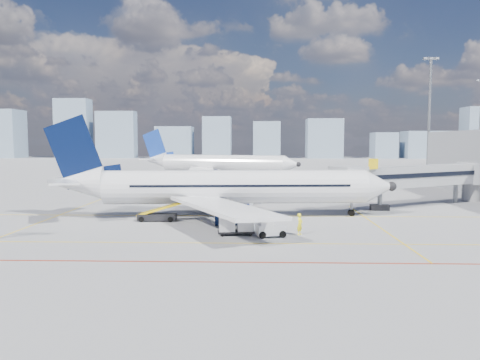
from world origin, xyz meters
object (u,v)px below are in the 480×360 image
at_px(cargo_dolly, 236,224).
at_px(belt_loader, 158,215).
at_px(main_aircraft, 221,188).
at_px(ramp_worker, 300,224).
at_px(second_aircraft, 216,163).
at_px(baggage_tug, 269,228).

height_order(cargo_dolly, belt_loader, belt_loader).
bearing_deg(belt_loader, main_aircraft, 23.70).
xyz_separation_m(cargo_dolly, ramp_worker, (5.65, 0.20, -0.01)).
bearing_deg(ramp_worker, main_aircraft, 70.14).
bearing_deg(belt_loader, ramp_worker, -26.72).
bearing_deg(cargo_dolly, ramp_worker, -4.24).
distance_m(cargo_dolly, ramp_worker, 5.66).
xyz_separation_m(second_aircraft, cargo_dolly, (7.26, -66.76, -2.26)).
relative_size(main_aircraft, belt_loader, 6.75).
height_order(main_aircraft, ramp_worker, main_aircraft).
bearing_deg(baggage_tug, second_aircraft, 84.61).
height_order(main_aircraft, second_aircraft, second_aircraft).
bearing_deg(baggage_tug, belt_loader, 131.47).
bearing_deg(baggage_tug, cargo_dolly, 151.23).
distance_m(second_aircraft, belt_loader, 59.84).
relative_size(belt_loader, ramp_worker, 2.97).
bearing_deg(second_aircraft, ramp_worker, -61.16).
bearing_deg(belt_loader, cargo_dolly, -40.80).
bearing_deg(cargo_dolly, belt_loader, 133.78).
height_order(belt_loader, ramp_worker, belt_loader).
distance_m(main_aircraft, second_aircraft, 57.13).
bearing_deg(main_aircraft, ramp_worker, -55.29).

